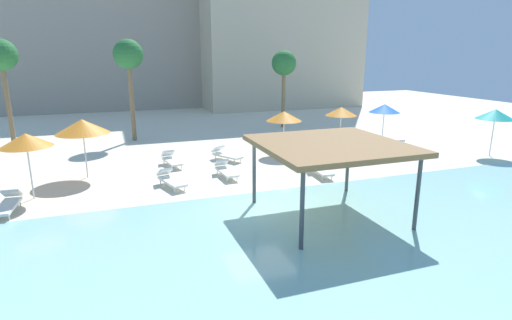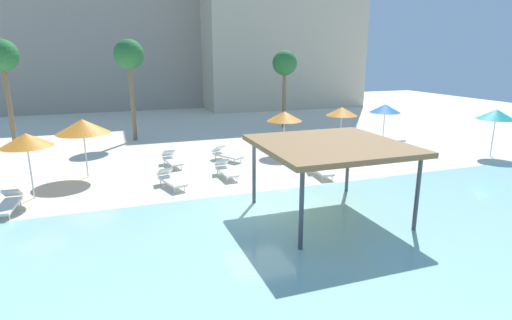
{
  "view_description": "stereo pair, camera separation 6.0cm",
  "coord_description": "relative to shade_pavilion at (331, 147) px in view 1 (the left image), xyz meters",
  "views": [
    {
      "loc": [
        -5.07,
        -13.71,
        5.68
      ],
      "look_at": [
        0.61,
        2.0,
        1.3
      ],
      "focal_mm": 28.53,
      "sensor_mm": 36.0,
      "label": 1
    },
    {
      "loc": [
        -5.01,
        -13.73,
        5.68
      ],
      "look_at": [
        0.61,
        2.0,
        1.3
      ],
      "focal_mm": 28.53,
      "sensor_mm": 36.0,
      "label": 2
    }
  ],
  "objects": [
    {
      "name": "palm_tree_2",
      "position": [
        -5.67,
        16.11,
        2.93
      ],
      "size": [
        1.9,
        1.9,
        6.6
      ],
      "color": "brown",
      "rests_on": "ground"
    },
    {
      "name": "beach_umbrella_orange_2",
      "position": [
        -8.34,
        8.04,
        -0.11
      ],
      "size": [
        2.41,
        2.41,
        2.77
      ],
      "color": "silver",
      "rests_on": "ground"
    },
    {
      "name": "beach_umbrella_teal_1",
      "position": [
        13.26,
        4.76,
        -0.17
      ],
      "size": [
        2.03,
        2.03,
        2.67
      ],
      "color": "silver",
      "rests_on": "ground"
    },
    {
      "name": "beach_umbrella_orange_6",
      "position": [
        6.6,
        10.1,
        -0.39
      ],
      "size": [
        1.96,
        1.96,
        2.44
      ],
      "color": "silver",
      "rests_on": "ground"
    },
    {
      "name": "shade_pavilion",
      "position": [
        0.0,
        0.0,
        0.0
      ],
      "size": [
        4.85,
        4.85,
        2.7
      ],
      "color": "#42474C",
      "rests_on": "ground"
    },
    {
      "name": "beach_umbrella_blue_3",
      "position": [
        9.56,
        9.73,
        -0.28
      ],
      "size": [
        1.96,
        1.96,
        2.55
      ],
      "color": "silver",
      "rests_on": "ground"
    },
    {
      "name": "lounge_chair_1",
      "position": [
        -10.91,
        4.32,
        -2.22
      ],
      "size": [
        0.74,
        1.94,
        0.74
      ],
      "rotation": [
        0.0,
        0.0,
        -1.65
      ],
      "color": "white",
      "rests_on": "ground"
    },
    {
      "name": "lounge_chair_2",
      "position": [
        2.19,
        4.67,
        -2.22
      ],
      "size": [
        0.73,
        1.93,
        0.74
      ],
      "rotation": [
        0.0,
        0.0,
        -1.64
      ],
      "color": "white",
      "rests_on": "ground"
    },
    {
      "name": "hotel_block_1",
      "position": [
        10.86,
        31.71,
        6.3
      ],
      "size": [
        16.95,
        10.59,
        17.7
      ],
      "primitive_type": "cube",
      "color": "beige",
      "rests_on": "ground"
    },
    {
      "name": "beach_umbrella_orange_4",
      "position": [
        2.27,
        9.18,
        -0.34
      ],
      "size": [
        2.04,
        2.04,
        2.5
      ],
      "color": "silver",
      "rests_on": "ground"
    },
    {
      "name": "lounge_chair_4",
      "position": [
        -1.32,
        8.93,
        -2.22
      ],
      "size": [
        1.47,
        1.94,
        0.74
      ],
      "rotation": [
        0.0,
        0.0,
        -1.05
      ],
      "color": "white",
      "rests_on": "ground"
    },
    {
      "name": "lounge_chair_3",
      "position": [
        -4.29,
        8.78,
        -2.22
      ],
      "size": [
        0.88,
        1.97,
        0.74
      ],
      "rotation": [
        0.0,
        0.0,
        -1.42
      ],
      "color": "white",
      "rests_on": "ground"
    },
    {
      "name": "lounge_chair_6",
      "position": [
        8.87,
        6.76,
        -2.22
      ],
      "size": [
        0.68,
        1.92,
        0.74
      ],
      "rotation": [
        0.0,
        0.0,
        -1.61
      ],
      "color": "white",
      "rests_on": "ground"
    },
    {
      "name": "ground_plane",
      "position": [
        -2.02,
        1.7,
        -2.55
      ],
      "size": [
        80.0,
        80.0,
        0.0
      ],
      "primitive_type": "plane",
      "color": "beige"
    },
    {
      "name": "hotel_block_0",
      "position": [
        -7.27,
        37.05,
        5.92
      ],
      "size": [
        20.08,
        11.49,
        16.94
      ],
      "primitive_type": "cube",
      "color": "#9E9384",
      "rests_on": "ground"
    },
    {
      "name": "lounge_chair_0",
      "position": [
        -2.14,
        5.97,
        -2.22
      ],
      "size": [
        0.73,
        1.93,
        0.74
      ],
      "rotation": [
        0.0,
        0.0,
        -1.5
      ],
      "color": "white",
      "rests_on": "ground"
    },
    {
      "name": "lounge_chair_5",
      "position": [
        -4.84,
        5.33,
        -2.22
      ],
      "size": [
        1.11,
        1.99,
        0.74
      ],
      "rotation": [
        0.0,
        0.0,
        -1.28
      ],
      "color": "white",
      "rests_on": "ground"
    },
    {
      "name": "beach_umbrella_orange_5",
      "position": [
        -10.27,
        5.64,
        -0.15
      ],
      "size": [
        1.95,
        1.95,
        2.68
      ],
      "color": "silver",
      "rests_on": "ground"
    },
    {
      "name": "palm_tree_3",
      "position": [
        5.8,
        17.36,
        2.3
      ],
      "size": [
        1.9,
        1.9,
        5.94
      ],
      "color": "brown",
      "rests_on": "ground"
    },
    {
      "name": "lagoon_water",
      "position": [
        -2.02,
        -3.55,
        -2.53
      ],
      "size": [
        44.0,
        13.5,
        0.04
      ],
      "primitive_type": "cube",
      "color": "#99D1C6",
      "rests_on": "ground"
    },
    {
      "name": "palm_tree_1",
      "position": [
        -12.92,
        16.63,
        2.89
      ],
      "size": [
        1.9,
        1.9,
        6.56
      ],
      "color": "brown",
      "rests_on": "ground"
    }
  ]
}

